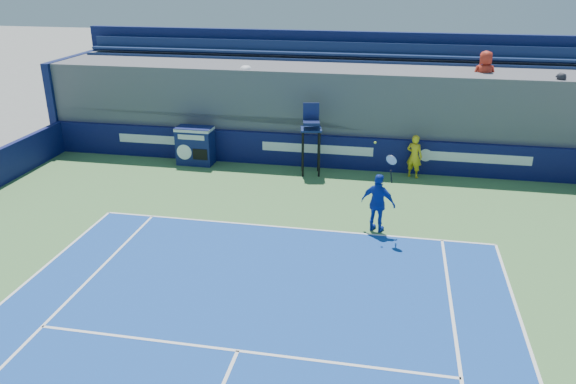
% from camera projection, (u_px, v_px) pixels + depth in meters
% --- Properties ---
extents(ball_person, '(0.65, 0.55, 1.51)m').
position_uv_depth(ball_person, '(414.00, 156.00, 19.14)').
color(ball_person, gold).
rests_on(ball_person, apron).
extents(back_hoarding, '(20.40, 0.21, 1.20)m').
position_uv_depth(back_hoarding, '(317.00, 151.00, 20.19)').
color(back_hoarding, '#0C1046').
rests_on(back_hoarding, ground).
extents(match_clock, '(1.33, 0.75, 1.40)m').
position_uv_depth(match_clock, '(195.00, 145.00, 20.46)').
color(match_clock, '#101850').
rests_on(match_clock, ground).
extents(umpire_chair, '(0.82, 0.82, 2.48)m').
position_uv_depth(umpire_chair, '(311.00, 132.00, 19.20)').
color(umpire_chair, black).
rests_on(umpire_chair, ground).
extents(tennis_player, '(1.05, 0.72, 2.57)m').
position_uv_depth(tennis_player, '(378.00, 203.00, 15.19)').
color(tennis_player, '#1535AC').
rests_on(tennis_player, apron).
extents(stadium_seating, '(21.00, 4.05, 4.40)m').
position_uv_depth(stadium_seating, '(325.00, 105.00, 21.59)').
color(stadium_seating, '#535358').
rests_on(stadium_seating, ground).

